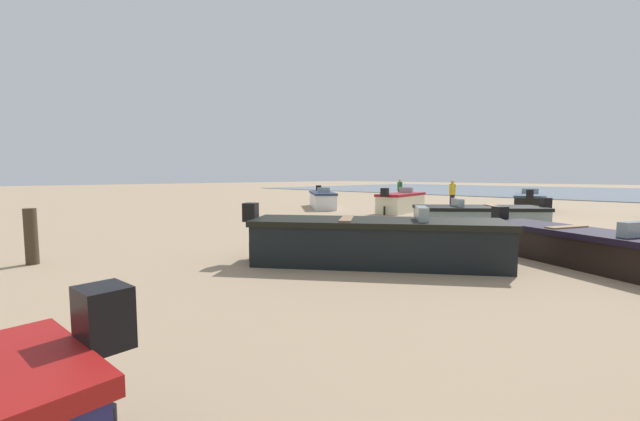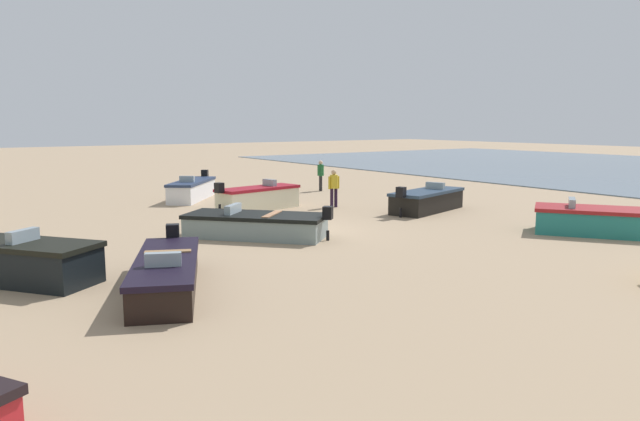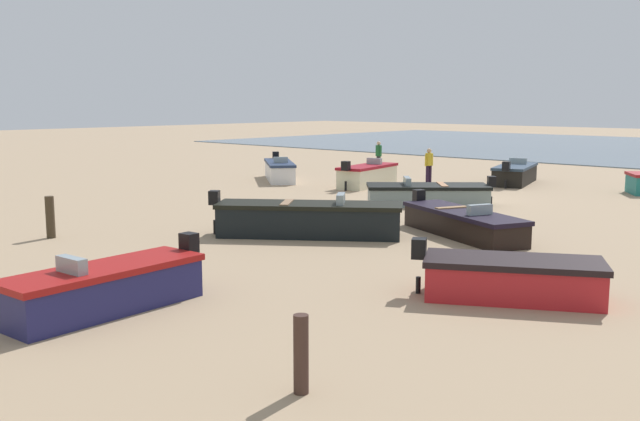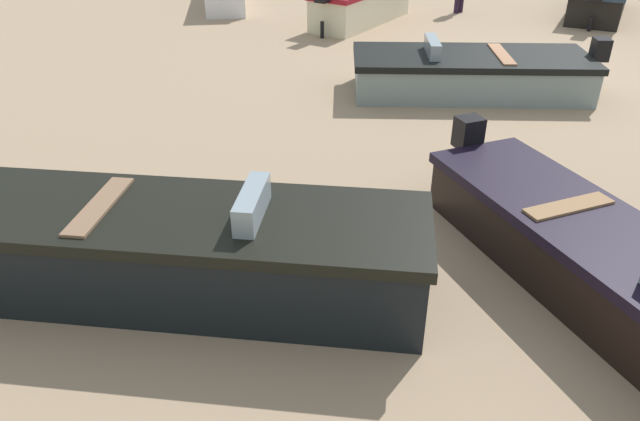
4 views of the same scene
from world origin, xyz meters
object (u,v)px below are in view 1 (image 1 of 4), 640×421
object	(u,v)px
boat_black_0	(590,248)
boat_white_2	(322,200)
mooring_post_near_water	(31,236)
beach_walker_distant	(400,188)
boat_black_4	(377,242)
beach_walker_foreground	(452,192)
boat_black_8	(530,202)
boat_cream_3	(401,202)
boat_grey_9	(479,216)

from	to	relation	value
boat_black_0	boat_white_2	distance (m)	15.71
mooring_post_near_water	beach_walker_distant	bearing A→B (deg)	-75.90
boat_black_4	boat_black_0	bearing A→B (deg)	95.98
mooring_post_near_water	beach_walker_foreground	xyz separation A→B (m)	(0.04, -18.61, 0.36)
mooring_post_near_water	beach_walker_foreground	world-z (taller)	beach_walker_foreground
boat_black_8	beach_walker_distant	distance (m)	8.53
boat_cream_3	beach_walker_distant	size ratio (longest dim) A/B	2.50
boat_grey_9	boat_cream_3	bearing A→B (deg)	18.69
boat_black_0	beach_walker_distant	xyz separation A→B (m)	(13.73, -13.55, 0.57)
beach_walker_foreground	beach_walker_distant	size ratio (longest dim) A/B	1.00
boat_grey_9	mooring_post_near_water	distance (m)	13.25
boat_cream_3	beach_walker_distant	world-z (taller)	beach_walker_distant
boat_black_4	beach_walker_distant	distance (m)	19.60
boat_black_0	beach_walker_foreground	distance (m)	13.43
boat_black_4	boat_grey_9	bearing A→B (deg)	151.28
mooring_post_near_water	beach_walker_distant	distance (m)	22.32
boat_white_2	beach_walker_foreground	distance (m)	7.17
boat_white_2	mooring_post_near_water	size ratio (longest dim) A/B	3.51
boat_black_4	boat_grey_9	world-z (taller)	boat_black_4
boat_black_4	beach_walker_distant	size ratio (longest dim) A/B	3.10
boat_cream_3	boat_grey_9	size ratio (longest dim) A/B	0.91
boat_black_8	mooring_post_near_water	world-z (taller)	boat_black_8
boat_cream_3	beach_walker_distant	xyz separation A→B (m)	(4.16, -6.06, 0.46)
boat_cream_3	boat_black_0	bearing A→B (deg)	-49.01
boat_black_0	boat_black_4	world-z (taller)	boat_black_4
boat_cream_3	boat_black_4	size ratio (longest dim) A/B	0.80
boat_black_0	beach_walker_foreground	size ratio (longest dim) A/B	2.94
boat_white_2	mooring_post_near_water	xyz separation A→B (m)	(-5.99, 14.63, 0.12)
boat_black_0	boat_black_8	world-z (taller)	boat_black_8
boat_grey_9	boat_black_0	bearing A→B (deg)	-178.59
boat_white_2	boat_black_4	distance (m)	14.60
boat_grey_9	boat_white_2	bearing A→B (deg)	36.64
beach_walker_distant	boat_cream_3	bearing A→B (deg)	150.08
boat_white_2	boat_black_8	distance (m)	11.13
boat_cream_3	mooring_post_near_water	size ratio (longest dim) A/B	3.43
boat_white_2	boat_cream_3	distance (m)	4.81
mooring_post_near_water	boat_cream_3	bearing A→B (deg)	-85.32
mooring_post_near_water	boat_grey_9	bearing A→B (deg)	-107.67
boat_grey_9	beach_walker_foreground	bearing A→B (deg)	-7.87
boat_black_8	beach_walker_foreground	bearing A→B (deg)	-158.59
boat_cream_3	beach_walker_foreground	distance (m)	3.29
boat_black_0	boat_cream_3	bearing A→B (deg)	-103.87
beach_walker_foreground	beach_walker_distant	world-z (taller)	same
boat_cream_3	boat_black_4	bearing A→B (deg)	-69.59
boat_grey_9	mooring_post_near_water	xyz separation A→B (m)	(4.02, 12.62, 0.20)
beach_walker_distant	boat_black_8	bearing A→B (deg)	-158.14
boat_black_4	beach_walker_foreground	distance (m)	14.44
mooring_post_near_water	boat_white_2	bearing A→B (deg)	-67.73
boat_white_2	boat_grey_9	world-z (taller)	boat_white_2
boat_black_4	beach_walker_distant	bearing A→B (deg)	175.58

